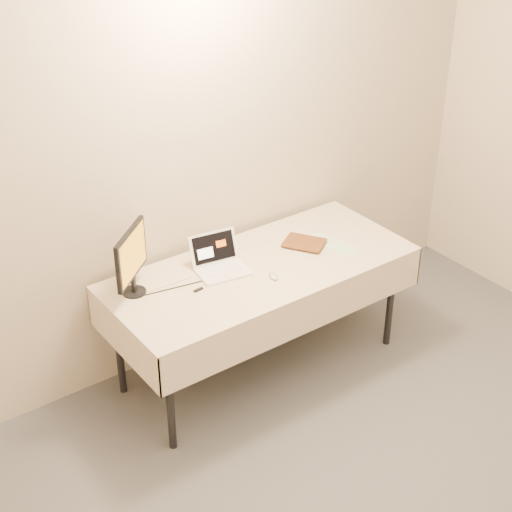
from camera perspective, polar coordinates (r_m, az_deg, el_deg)
back_wall at (r=4.68m, az=-2.96°, el=8.01°), size 4.00×0.10×2.70m
table at (r=4.65m, az=0.35°, el=-1.42°), size 1.86×0.81×0.74m
laptop at (r=4.58m, az=-2.70°, el=-0.42°), size 0.33×0.32×0.20m
monitor at (r=4.31m, az=-9.07°, el=-0.09°), size 0.30×0.27×0.39m
book at (r=4.72m, az=3.22°, el=1.60°), size 0.17×0.12×0.24m
alarm_clock at (r=4.74m, az=-3.64°, el=0.43°), size 0.13×0.06×0.05m
clicker at (r=4.51m, az=1.26°, el=-1.44°), size 0.07×0.10×0.02m
paper_form at (r=4.88m, az=5.60°, el=0.91°), size 0.18×0.33×0.00m
usb_dongle at (r=4.41m, az=-4.22°, el=-2.46°), size 0.06×0.02×0.01m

